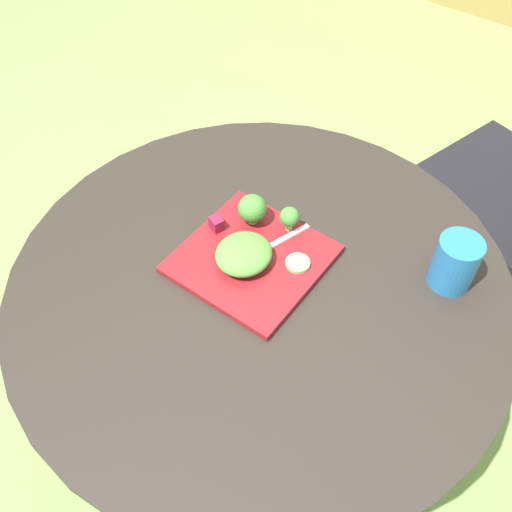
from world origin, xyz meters
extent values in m
plane|color=#70994C|center=(0.00, 0.00, 0.00)|extent=(12.00, 12.00, 0.00)
cylinder|color=#28231E|center=(0.00, 0.00, 0.70)|extent=(0.93, 0.93, 0.02)
cylinder|color=#28231E|center=(0.00, 0.00, 0.36)|extent=(0.06, 0.06, 0.65)
cylinder|color=#28231E|center=(0.00, 0.00, 0.02)|extent=(0.44, 0.44, 0.04)
cube|color=black|center=(0.25, 0.81, 0.43)|extent=(0.55, 0.55, 0.03)
cylinder|color=black|center=(0.12, 1.03, 0.22)|extent=(0.02, 0.02, 0.43)
cylinder|color=black|center=(0.02, 0.69, 0.22)|extent=(0.02, 0.02, 0.43)
cylinder|color=black|center=(0.37, 0.58, 0.22)|extent=(0.02, 0.02, 0.43)
cube|color=maroon|center=(-0.04, 0.02, 0.71)|extent=(0.25, 0.25, 0.01)
cylinder|color=#236BA8|center=(0.28, 0.20, 0.76)|extent=(0.08, 0.08, 0.10)
cylinder|color=#1E5B8F|center=(0.28, 0.20, 0.74)|extent=(0.07, 0.07, 0.07)
cube|color=silver|center=(-0.01, 0.10, 0.72)|extent=(0.04, 0.11, 0.00)
cube|color=silver|center=(-0.04, 0.02, 0.72)|extent=(0.04, 0.05, 0.00)
ellipsoid|color=#519338|center=(-0.04, 0.01, 0.74)|extent=(0.10, 0.11, 0.04)
cylinder|color=#99B770|center=(-0.09, 0.10, 0.72)|extent=(0.02, 0.02, 0.01)
sphere|color=#427F33|center=(-0.09, 0.10, 0.75)|extent=(0.06, 0.06, 0.06)
cylinder|color=#99B770|center=(-0.02, 0.12, 0.73)|extent=(0.01, 0.01, 0.02)
sphere|color=#427F33|center=(-0.02, 0.12, 0.75)|extent=(0.04, 0.04, 0.04)
cylinder|color=#8EB766|center=(0.04, 0.06, 0.72)|extent=(0.05, 0.05, 0.01)
cube|color=maroon|center=(-0.13, 0.04, 0.73)|extent=(0.03, 0.03, 0.03)
camera|label=1|loc=(0.38, -0.53, 1.55)|focal=40.82mm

